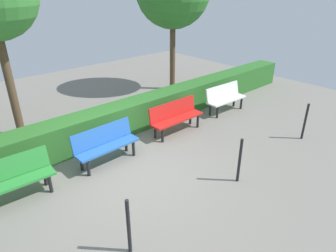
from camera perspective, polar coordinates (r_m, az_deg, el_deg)
name	(u,v)px	position (r m, az deg, el deg)	size (l,w,h in m)	color
ground_plane	(135,171)	(6.81, -6.36, -8.45)	(18.22, 18.22, 0.00)	gray
bench_white	(225,97)	(9.80, 10.77, 5.40)	(1.48, 0.53, 0.86)	white
bench_red	(175,116)	(8.25, 1.43, 1.96)	(1.64, 0.46, 0.86)	red
bench_blue	(106,143)	(7.01, -11.77, -3.20)	(1.53, 0.50, 0.86)	blue
bench_green	(14,177)	(6.44, -27.21, -8.66)	(1.43, 0.52, 0.86)	#2D8C38
hedge_row	(126,118)	(8.38, -8.06, 1.61)	(14.22, 0.69, 0.84)	#2D6B28
railing_post_near	(305,122)	(8.65, 24.57, 0.77)	(0.06, 0.06, 1.00)	black
railing_post_mid	(240,161)	(6.36, 13.44, -6.41)	(0.06, 0.06, 1.00)	black
railing_post_far	(129,227)	(4.77, -7.49, -18.43)	(0.06, 0.06, 1.00)	black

